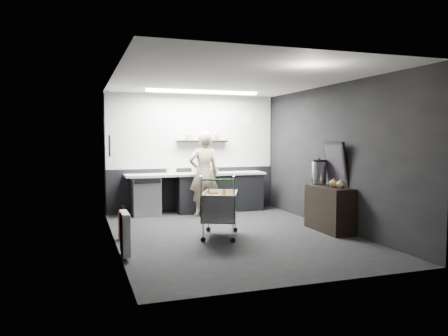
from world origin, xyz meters
name	(u,v)px	position (x,y,z in m)	size (l,w,h in m)	color
floor	(232,234)	(0.00, 0.00, 0.00)	(5.50, 5.50, 0.00)	black
ceiling	(232,80)	(0.00, 0.00, 2.70)	(5.50, 5.50, 0.00)	silver
wall_back	(193,153)	(0.00, 2.75, 1.35)	(5.50, 5.50, 0.00)	black
wall_front	(313,169)	(0.00, -2.75, 1.35)	(5.50, 5.50, 0.00)	black
wall_left	(114,160)	(-2.00, 0.00, 1.35)	(5.50, 5.50, 0.00)	black
wall_right	(332,156)	(2.00, 0.00, 1.35)	(5.50, 5.50, 0.00)	black
kitchen_wall_panel	(193,131)	(0.00, 2.73, 1.85)	(3.95, 0.02, 1.70)	beige
dado_panel	(193,189)	(0.00, 2.73, 0.50)	(3.95, 0.02, 1.00)	black
floating_shelf	(202,141)	(0.20, 2.62, 1.62)	(1.20, 0.22, 0.04)	black
wall_clock	(249,119)	(1.40, 2.72, 2.15)	(0.20, 0.20, 0.03)	white
poster	(110,146)	(-1.98, 1.30, 1.55)	(0.02, 0.30, 0.40)	silver
poster_red_band	(110,142)	(-1.98, 1.30, 1.62)	(0.01, 0.22, 0.10)	red
radiator	(125,233)	(-1.94, -0.90, 0.35)	(0.10, 0.50, 0.60)	white
ceiling_strip	(203,92)	(0.00, 1.85, 2.67)	(2.40, 0.20, 0.04)	white
prep_counter	(202,192)	(0.14, 2.42, 0.46)	(3.20, 0.61, 0.90)	black
person	(204,174)	(0.05, 1.97, 0.92)	(0.67, 0.44, 1.84)	beige
shopping_cart	(220,208)	(-0.26, -0.11, 0.50)	(0.91, 1.16, 1.05)	silver
sideboard	(329,202)	(1.79, -0.26, 0.52)	(0.46, 1.09, 1.63)	black
fire_extinguisher	(123,224)	(-1.85, 0.27, 0.26)	(0.16, 0.16, 0.53)	red
cardboard_box	(205,171)	(0.19, 2.37, 0.95)	(0.50, 0.38, 0.10)	#94804F
pink_tub	(196,169)	(0.00, 2.42, 1.00)	(0.20, 0.20, 0.20)	beige
white_container	(171,170)	(-0.59, 2.37, 0.98)	(0.18, 0.14, 0.16)	white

